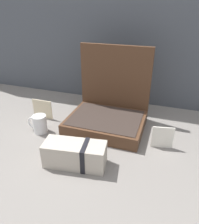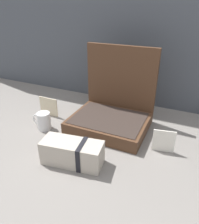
% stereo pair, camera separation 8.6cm
% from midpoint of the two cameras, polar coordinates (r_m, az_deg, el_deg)
% --- Properties ---
extents(ground_plane, '(6.00, 6.00, 0.00)m').
position_cam_midpoint_polar(ground_plane, '(1.09, 3.78, -8.79)').
color(ground_plane, slate).
extents(open_suitcase, '(0.41, 0.34, 0.43)m').
position_cam_midpoint_polar(open_suitcase, '(1.21, 5.50, 0.39)').
color(open_suitcase, '#4C301E').
rests_on(open_suitcase, ground_plane).
extents(cream_toiletry_bag, '(0.28, 0.14, 0.11)m').
position_cam_midpoint_polar(cream_toiletry_bag, '(0.95, -4.43, -10.82)').
color(cream_toiletry_bag, '#B2A899').
rests_on(cream_toiletry_bag, ground_plane).
extents(coffee_mug, '(0.11, 0.07, 0.10)m').
position_cam_midpoint_polar(coffee_mug, '(1.22, -12.64, -2.32)').
color(coffee_mug, silver).
rests_on(coffee_mug, ground_plane).
extents(info_card_left, '(0.10, 0.03, 0.11)m').
position_cam_midpoint_polar(info_card_left, '(1.07, 18.93, -7.39)').
color(info_card_left, white).
rests_on(info_card_left, ground_plane).
extents(poster_card_right, '(0.13, 0.01, 0.12)m').
position_cam_midpoint_polar(poster_card_right, '(1.36, -11.60, 1.35)').
color(poster_card_right, beige).
rests_on(poster_card_right, ground_plane).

